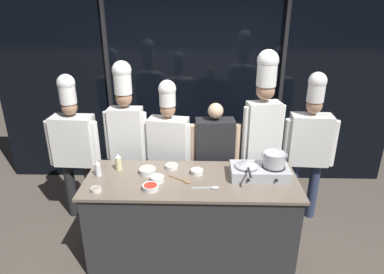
# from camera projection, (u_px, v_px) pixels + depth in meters

# --- Properties ---
(ground_plane) EXTENTS (24.00, 24.00, 0.00)m
(ground_plane) POSITION_uv_depth(u_px,v_px,m) (191.00, 252.00, 3.77)
(ground_plane) COLOR brown
(window_wall_back) EXTENTS (5.64, 0.09, 2.70)m
(window_wall_back) POSITION_uv_depth(u_px,v_px,m) (195.00, 92.00, 4.84)
(window_wall_back) COLOR black
(window_wall_back) RESTS_ON ground_plane
(demo_counter) EXTENTS (2.13, 0.80, 0.92)m
(demo_counter) POSITION_uv_depth(u_px,v_px,m) (191.00, 217.00, 3.59)
(demo_counter) COLOR #2D2D30
(demo_counter) RESTS_ON ground_plane
(portable_stove) EXTENTS (0.58, 0.34, 0.12)m
(portable_stove) POSITION_uv_depth(u_px,v_px,m) (260.00, 171.00, 3.43)
(portable_stove) COLOR #B2B5BA
(portable_stove) RESTS_ON demo_counter
(frying_pan) EXTENTS (0.24, 0.42, 0.05)m
(frying_pan) POSITION_uv_depth(u_px,v_px,m) (247.00, 164.00, 3.40)
(frying_pan) COLOR #ADAFB5
(frying_pan) RESTS_ON portable_stove
(stock_pot) EXTENTS (0.24, 0.22, 0.15)m
(stock_pot) POSITION_uv_depth(u_px,v_px,m) (274.00, 159.00, 3.38)
(stock_pot) COLOR #B7BABF
(stock_pot) RESTS_ON portable_stove
(squeeze_bottle_clear) EXTENTS (0.06, 0.06, 0.17)m
(squeeze_bottle_clear) POSITION_uv_depth(u_px,v_px,m) (98.00, 169.00, 3.44)
(squeeze_bottle_clear) COLOR white
(squeeze_bottle_clear) RESTS_ON demo_counter
(squeeze_bottle_oil) EXTENTS (0.06, 0.06, 0.18)m
(squeeze_bottle_oil) POSITION_uv_depth(u_px,v_px,m) (118.00, 162.00, 3.57)
(squeeze_bottle_oil) COLOR beige
(squeeze_bottle_oil) RESTS_ON demo_counter
(prep_bowl_shrimp) EXTENTS (0.13, 0.13, 0.04)m
(prep_bowl_shrimp) POSITION_uv_depth(u_px,v_px,m) (172.00, 166.00, 3.61)
(prep_bowl_shrimp) COLOR white
(prep_bowl_shrimp) RESTS_ON demo_counter
(prep_bowl_chicken) EXTENTS (0.17, 0.17, 0.06)m
(prep_bowl_chicken) POSITION_uv_depth(u_px,v_px,m) (148.00, 170.00, 3.50)
(prep_bowl_chicken) COLOR white
(prep_bowl_chicken) RESTS_ON demo_counter
(prep_bowl_mushrooms) EXTENTS (0.09, 0.09, 0.04)m
(prep_bowl_mushrooms) POSITION_uv_depth(u_px,v_px,m) (96.00, 189.00, 3.19)
(prep_bowl_mushrooms) COLOR white
(prep_bowl_mushrooms) RESTS_ON demo_counter
(prep_bowl_chili_flakes) EXTENTS (0.16, 0.16, 0.05)m
(prep_bowl_chili_flakes) POSITION_uv_depth(u_px,v_px,m) (151.00, 187.00, 3.22)
(prep_bowl_chili_flakes) COLOR white
(prep_bowl_chili_flakes) RESTS_ON demo_counter
(prep_bowl_noodles) EXTENTS (0.13, 0.13, 0.05)m
(prep_bowl_noodles) POSITION_uv_depth(u_px,v_px,m) (197.00, 171.00, 3.50)
(prep_bowl_noodles) COLOR white
(prep_bowl_noodles) RESTS_ON demo_counter
(prep_bowl_garlic) EXTENTS (0.14, 0.14, 0.05)m
(prep_bowl_garlic) POSITION_uv_depth(u_px,v_px,m) (157.00, 179.00, 3.36)
(prep_bowl_garlic) COLOR white
(prep_bowl_garlic) RESTS_ON demo_counter
(serving_spoon_slotted) EXTENTS (0.24, 0.17, 0.02)m
(serving_spoon_slotted) POSITION_uv_depth(u_px,v_px,m) (184.00, 181.00, 3.37)
(serving_spoon_slotted) COLOR olive
(serving_spoon_slotted) RESTS_ON demo_counter
(serving_spoon_solid) EXTENTS (0.27, 0.06, 0.02)m
(serving_spoon_solid) POSITION_uv_depth(u_px,v_px,m) (211.00, 188.00, 3.25)
(serving_spoon_solid) COLOR #B2B5BA
(serving_spoon_solid) RESTS_ON demo_counter
(chef_head) EXTENTS (0.63, 0.27, 1.83)m
(chef_head) POSITION_uv_depth(u_px,v_px,m) (74.00, 142.00, 4.04)
(chef_head) COLOR #232326
(chef_head) RESTS_ON ground_plane
(chef_sous) EXTENTS (0.51, 0.22, 1.97)m
(chef_sous) POSITION_uv_depth(u_px,v_px,m) (126.00, 130.00, 4.00)
(chef_sous) COLOR #2D3856
(chef_sous) RESTS_ON ground_plane
(chef_line) EXTENTS (0.59, 0.31, 1.77)m
(chef_line) POSITION_uv_depth(u_px,v_px,m) (169.00, 144.00, 4.02)
(chef_line) COLOR #4C4C51
(chef_line) RESTS_ON ground_plane
(person_guest) EXTENTS (0.58, 0.26, 1.52)m
(person_guest) POSITION_uv_depth(u_px,v_px,m) (214.00, 153.00, 4.00)
(person_guest) COLOR #232326
(person_guest) RESTS_ON ground_plane
(chef_pastry) EXTENTS (0.48, 0.26, 2.10)m
(chef_pastry) POSITION_uv_depth(u_px,v_px,m) (263.00, 123.00, 3.85)
(chef_pastry) COLOR #232326
(chef_pastry) RESTS_ON ground_plane
(chef_apprentice) EXTENTS (0.61, 0.27, 1.85)m
(chef_apprentice) POSITION_uv_depth(u_px,v_px,m) (309.00, 141.00, 4.01)
(chef_apprentice) COLOR #2D3856
(chef_apprentice) RESTS_ON ground_plane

